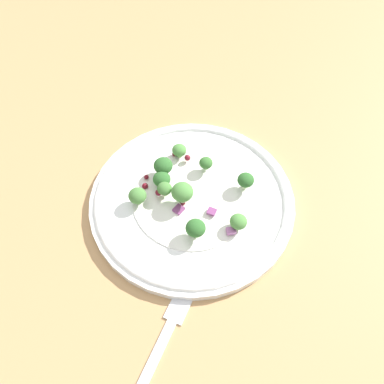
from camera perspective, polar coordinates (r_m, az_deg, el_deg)
ground_plane at (r=57.87cm, az=2.48°, el=-1.81°), size 180.00×180.00×2.00cm
plate at (r=56.08cm, az=0.00°, el=-1.06°), size 28.88×28.88×1.70cm
dressing_pool at (r=55.71cm, az=0.00°, el=-0.81°), size 16.75×16.75×0.20cm
broccoli_floret_0 at (r=56.64cm, az=-4.17°, el=3.77°), size 2.72×2.72×2.75cm
broccoli_floret_1 at (r=54.45cm, az=-3.98°, el=0.46°), size 2.06×2.06×2.09cm
broccoli_floret_2 at (r=55.65cm, az=7.74°, el=1.68°), size 2.34×2.34×2.37cm
broccoli_floret_3 at (r=59.16cm, az=-1.85°, el=6.00°), size 2.16×2.16×2.19cm
broccoli_floret_4 at (r=54.43cm, az=-7.85°, el=-0.56°), size 2.49×2.49×2.52cm
broccoli_floret_5 at (r=53.27cm, az=-1.40°, el=-0.04°), size 2.99×2.99×3.03cm
broccoli_floret_6 at (r=52.33cm, az=6.69°, el=-4.29°), size 2.31×2.31×2.34cm
broccoli_floret_7 at (r=50.87cm, az=0.52°, el=-5.25°), size 2.61×2.61×2.64cm
broccoli_floret_8 at (r=57.29cm, az=2.02°, el=4.18°), size 1.95×1.95×1.98cm
broccoli_floret_9 at (r=55.80cm, az=-4.38°, el=1.82°), size 2.49×2.49×2.52cm
cranberry_0 at (r=54.84cm, az=-1.31°, el=-1.52°), size 0.70×0.70×0.70cm
cranberry_1 at (r=58.83cm, az=-0.66°, el=4.95°), size 0.90×0.90×0.90cm
cranberry_2 at (r=55.22cm, az=-4.82°, el=-0.08°), size 0.95×0.95×0.95cm
cranberry_3 at (r=56.74cm, az=-6.77°, el=0.86°), size 0.88×0.88×0.88cm
cranberry_4 at (r=60.07cm, az=-2.53°, el=5.49°), size 0.74×0.74×0.74cm
cranberry_5 at (r=57.57cm, az=-6.59°, el=2.15°), size 0.71×0.71×0.71cm
onion_bit_0 at (r=53.91cm, az=2.85°, el=-2.83°), size 1.47×1.41×0.41cm
onion_bit_1 at (r=54.44cm, az=-1.93°, el=-2.56°), size 1.41×1.50×0.50cm
onion_bit_2 at (r=52.51cm, az=5.64°, el=-5.58°), size 1.49×1.55×0.59cm
fork at (r=48.64cm, az=-5.37°, el=-22.66°), size 8.19×18.06×0.50cm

